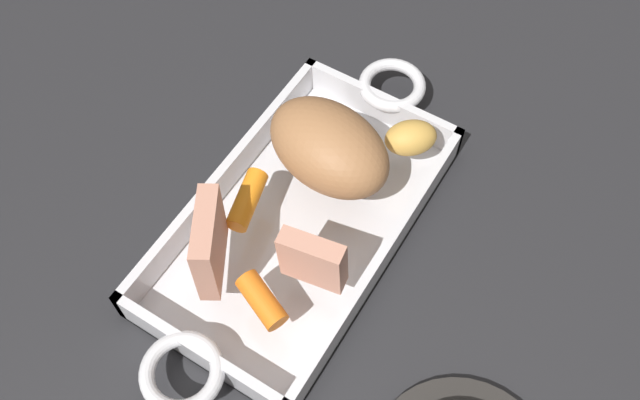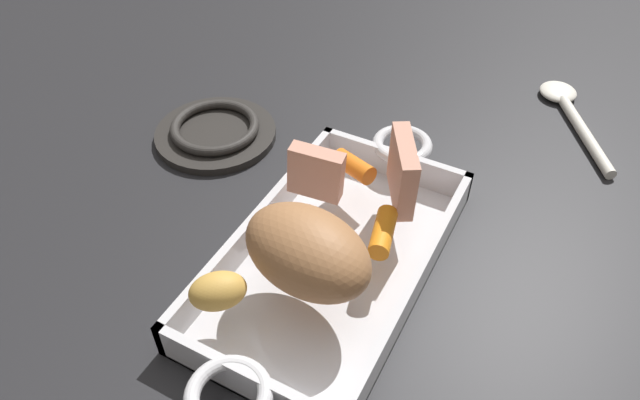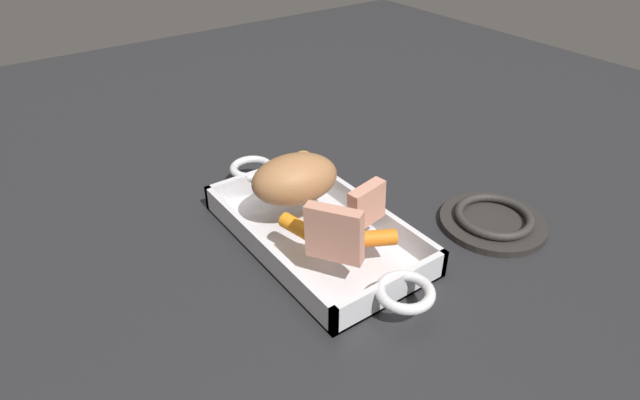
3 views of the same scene
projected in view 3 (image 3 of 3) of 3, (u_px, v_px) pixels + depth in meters
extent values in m
plane|color=#232326|center=(316.00, 239.00, 0.84)|extent=(2.38, 2.38, 0.00)
cube|color=silver|center=(316.00, 237.00, 0.84)|extent=(0.36, 0.20, 0.01)
cube|color=silver|center=(364.00, 208.00, 0.87)|extent=(0.36, 0.01, 0.04)
cube|color=silver|center=(262.00, 251.00, 0.78)|extent=(0.36, 0.01, 0.04)
cube|color=silver|center=(392.00, 291.00, 0.71)|extent=(0.01, 0.20, 0.04)
cube|color=silver|center=(259.00, 181.00, 0.94)|extent=(0.01, 0.20, 0.04)
torus|color=silver|center=(405.00, 292.00, 0.68)|extent=(0.08, 0.08, 0.01)
torus|color=silver|center=(252.00, 168.00, 0.95)|extent=(0.08, 0.08, 0.01)
ellipsoid|color=#A26D43|center=(294.00, 179.00, 0.83)|extent=(0.12, 0.15, 0.08)
cube|color=tan|center=(334.00, 234.00, 0.71)|extent=(0.08, 0.06, 0.08)
cube|color=tan|center=(367.00, 205.00, 0.78)|extent=(0.03, 0.07, 0.07)
cylinder|color=orange|center=(300.00, 228.00, 0.77)|extent=(0.07, 0.04, 0.03)
cylinder|color=orange|center=(377.00, 238.00, 0.75)|extent=(0.04, 0.06, 0.03)
ellipsoid|color=gold|center=(302.00, 162.00, 0.92)|extent=(0.07, 0.07, 0.04)
cylinder|color=#282623|center=(493.00, 223.00, 0.87)|extent=(0.17, 0.17, 0.01)
torus|color=#2D2B28|center=(494.00, 216.00, 0.86)|extent=(0.12, 0.12, 0.01)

